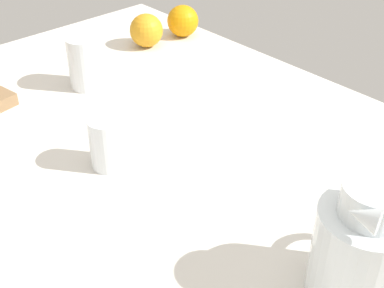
# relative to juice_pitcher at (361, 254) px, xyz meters

# --- Properties ---
(ground_plane) EXTENTS (1.36, 0.88, 0.03)m
(ground_plane) POSITION_rel_juice_pitcher_xyz_m (-0.24, -0.03, -0.07)
(ground_plane) COLOR silver
(juice_pitcher) EXTENTS (0.11, 0.15, 0.16)m
(juice_pitcher) POSITION_rel_juice_pitcher_xyz_m (0.00, 0.00, 0.00)
(juice_pitcher) COLOR white
(juice_pitcher) RESTS_ON ground_plane
(juice_glass) EXTENTS (0.07, 0.07, 0.10)m
(juice_glass) POSITION_rel_juice_pitcher_xyz_m (-0.62, 0.05, -0.02)
(juice_glass) COLOR white
(juice_glass) RESTS_ON ground_plane
(second_glass) EXTENTS (0.05, 0.05, 0.08)m
(second_glass) POSITION_rel_juice_pitcher_xyz_m (-0.39, -0.06, -0.02)
(second_glass) COLOR white
(second_glass) RESTS_ON ground_plane
(loose_orange_1) EXTENTS (0.07, 0.07, 0.07)m
(loose_orange_1) POSITION_rel_juice_pitcher_xyz_m (-0.70, 0.25, -0.02)
(loose_orange_1) COLOR orange
(loose_orange_1) RESTS_ON ground_plane
(loose_orange_3) EXTENTS (0.07, 0.07, 0.07)m
(loose_orange_3) POSITION_rel_juice_pitcher_xyz_m (-0.69, 0.35, -0.02)
(loose_orange_3) COLOR orange
(loose_orange_3) RESTS_ON ground_plane
(herb_sprig_1) EXTENTS (0.09, 0.02, 0.01)m
(herb_sprig_1) POSITION_rel_juice_pitcher_xyz_m (-0.74, 0.11, -0.06)
(herb_sprig_1) COLOR #428445
(herb_sprig_1) RESTS_ON ground_plane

